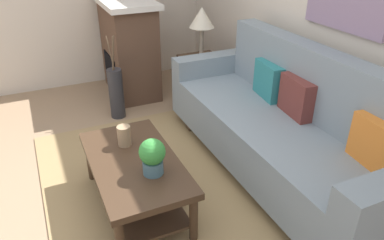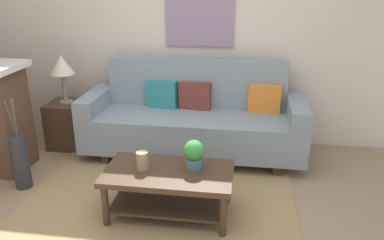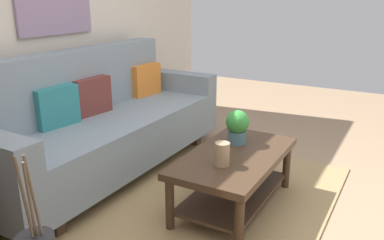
% 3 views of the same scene
% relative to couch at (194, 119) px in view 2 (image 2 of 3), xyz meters
% --- Properties ---
extents(ground_plane, '(9.13, 9.13, 0.00)m').
position_rel_couch_xyz_m(ground_plane, '(-0.17, -1.52, -0.43)').
color(ground_plane, '#9E7F60').
extents(wall_back, '(5.13, 0.10, 2.70)m').
position_rel_couch_xyz_m(wall_back, '(-0.17, 0.53, 0.92)').
color(wall_back, beige).
rests_on(wall_back, ground_plane).
extents(area_rug, '(2.52, 1.81, 0.01)m').
position_rel_couch_xyz_m(area_rug, '(-0.17, -1.02, -0.43)').
color(area_rug, '#A38456').
rests_on(area_rug, ground_plane).
extents(couch, '(2.49, 0.84, 1.08)m').
position_rel_couch_xyz_m(couch, '(0.00, 0.00, 0.00)').
color(couch, gray).
rests_on(couch, ground_plane).
extents(throw_pillow_teal, '(0.37, 0.17, 0.32)m').
position_rel_couch_xyz_m(throw_pillow_teal, '(-0.40, 0.12, 0.25)').
color(throw_pillow_teal, teal).
rests_on(throw_pillow_teal, couch).
extents(throw_pillow_maroon, '(0.37, 0.16, 0.32)m').
position_rel_couch_xyz_m(throw_pillow_maroon, '(-0.00, 0.12, 0.25)').
color(throw_pillow_maroon, brown).
rests_on(throw_pillow_maroon, couch).
extents(throw_pillow_orange, '(0.37, 0.16, 0.32)m').
position_rel_couch_xyz_m(throw_pillow_orange, '(0.79, 0.12, 0.25)').
color(throw_pillow_orange, orange).
rests_on(throw_pillow_orange, couch).
extents(coffee_table, '(1.10, 0.60, 0.43)m').
position_rel_couch_xyz_m(coffee_table, '(-0.04, -1.26, -0.12)').
color(coffee_table, '#422D1E').
rests_on(coffee_table, ground_plane).
extents(tabletop_vase, '(0.10, 0.10, 0.16)m').
position_rel_couch_xyz_m(tabletop_vase, '(-0.26, -1.27, 0.08)').
color(tabletop_vase, tan).
rests_on(tabletop_vase, coffee_table).
extents(potted_plant_tabletop, '(0.18, 0.18, 0.26)m').
position_rel_couch_xyz_m(potted_plant_tabletop, '(0.17, -1.19, 0.14)').
color(potted_plant_tabletop, slate).
rests_on(potted_plant_tabletop, coffee_table).
extents(side_table, '(0.44, 0.44, 0.56)m').
position_rel_couch_xyz_m(side_table, '(-1.55, 0.00, -0.15)').
color(side_table, '#422D1E').
rests_on(side_table, ground_plane).
extents(table_lamp, '(0.28, 0.28, 0.57)m').
position_rel_couch_xyz_m(table_lamp, '(-1.55, 0.00, 0.56)').
color(table_lamp, gray).
rests_on(table_lamp, side_table).
extents(floor_vase, '(0.16, 0.16, 0.56)m').
position_rel_couch_xyz_m(floor_vase, '(-1.57, -1.02, -0.15)').
color(floor_vase, '#2D2D33').
rests_on(floor_vase, ground_plane).
extents(floor_vase_branch_a, '(0.02, 0.05, 0.36)m').
position_rel_couch_xyz_m(floor_vase_branch_a, '(-1.55, -1.02, 0.31)').
color(floor_vase_branch_a, brown).
rests_on(floor_vase_branch_a, floor_vase).
extents(floor_vase_branch_b, '(0.02, 0.05, 0.36)m').
position_rel_couch_xyz_m(floor_vase_branch_b, '(-1.58, -1.00, 0.31)').
color(floor_vase_branch_b, brown).
rests_on(floor_vase_branch_b, floor_vase).
extents(floor_vase_branch_c, '(0.05, 0.05, 0.36)m').
position_rel_couch_xyz_m(floor_vase_branch_c, '(-1.58, -1.03, 0.31)').
color(floor_vase_branch_c, brown).
rests_on(floor_vase_branch_c, floor_vase).
extents(framed_painting, '(0.81, 0.03, 0.67)m').
position_rel_couch_xyz_m(framed_painting, '(-0.00, 0.46, 1.10)').
color(framed_painting, gray).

